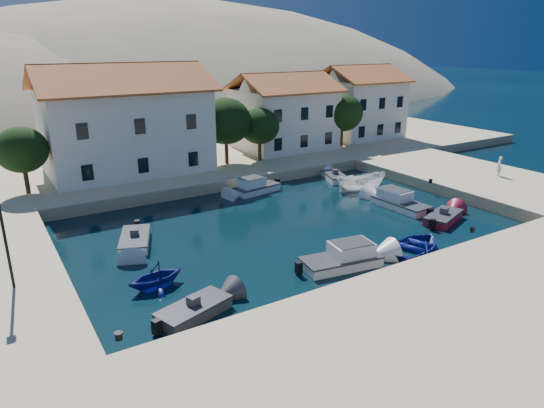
{
  "coord_description": "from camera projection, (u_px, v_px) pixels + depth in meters",
  "views": [
    {
      "loc": [
        -17.89,
        -16.84,
        12.47
      ],
      "look_at": [
        -1.45,
        9.76,
        2.0
      ],
      "focal_mm": 32.0,
      "sensor_mm": 36.0,
      "label": 1
    }
  ],
  "objects": [
    {
      "name": "boat_east",
      "position": [
        360.0,
        191.0,
        42.71
      ],
      "size": [
        4.85,
        3.06,
        1.75
      ],
      "primitive_type": "imported",
      "rotation": [
        0.0,
        0.0,
        1.25
      ],
      "color": "white",
      "rests_on": "ground"
    },
    {
      "name": "quay_east",
      "position": [
        473.0,
        179.0,
        44.59
      ],
      "size": [
        11.0,
        20.0,
        1.0
      ],
      "primitive_type": "cube",
      "color": "#C9BB89",
      "rests_on": "ground"
    },
    {
      "name": "quay_north",
      "position": [
        173.0,
        147.0,
        57.95
      ],
      "size": [
        80.0,
        36.0,
        1.0
      ],
      "primitive_type": "cube",
      "color": "#C9BB89",
      "rests_on": "ground"
    },
    {
      "name": "trees",
      "position": [
        240.0,
        124.0,
        47.71
      ],
      "size": [
        37.3,
        5.3,
        6.45
      ],
      "color": "#382314",
      "rests_on": "quay_north"
    },
    {
      "name": "quay_south",
      "position": [
        486.0,
        326.0,
        21.47
      ],
      "size": [
        52.0,
        12.0,
        1.0
      ],
      "primitive_type": "cube",
      "color": "#C9BB89",
      "rests_on": "ground"
    },
    {
      "name": "cabin_cruiser_north",
      "position": [
        257.0,
        187.0,
        42.2
      ],
      "size": [
        4.4,
        2.46,
        1.6
      ],
      "rotation": [
        0.0,
        0.0,
        3.32
      ],
      "color": "white",
      "rests_on": "ground"
    },
    {
      "name": "hills",
      "position": [
        134.0,
        169.0,
        143.89
      ],
      "size": [
        254.0,
        176.0,
        99.0
      ],
      "color": "gray",
      "rests_on": "ground"
    },
    {
      "name": "lamppost",
      "position": [
        1.0,
        216.0,
        22.68
      ],
      "size": [
        0.35,
        0.25,
        6.22
      ],
      "color": "black",
      "rests_on": "quay_west"
    },
    {
      "name": "motorboat_white_west",
      "position": [
        135.0,
        240.0,
        31.35
      ],
      "size": [
        3.07,
        4.37,
        1.25
      ],
      "rotation": [
        0.0,
        0.0,
        -1.93
      ],
      "color": "white",
      "rests_on": "ground"
    },
    {
      "name": "cabin_cruiser_south",
      "position": [
        341.0,
        259.0,
        28.17
      ],
      "size": [
        4.94,
        2.69,
        1.6
      ],
      "rotation": [
        0.0,
        0.0,
        -0.15
      ],
      "color": "white",
      "rests_on": "ground"
    },
    {
      "name": "motorboat_red_se",
      "position": [
        443.0,
        218.0,
        35.35
      ],
      "size": [
        4.05,
        2.81,
        1.25
      ],
      "rotation": [
        0.0,
        0.0,
        0.34
      ],
      "color": "maroon",
      "rests_on": "ground"
    },
    {
      "name": "building_left",
      "position": [
        125.0,
        118.0,
        44.17
      ],
      "size": [
        14.7,
        9.45,
        9.7
      ],
      "color": "white",
      "rests_on": "quay_north"
    },
    {
      "name": "motorboat_grey_sw",
      "position": [
        194.0,
        311.0,
        23.13
      ],
      "size": [
        4.0,
        2.67,
        1.25
      ],
      "rotation": [
        0.0,
        0.0,
        0.31
      ],
      "color": "#36373B",
      "rests_on": "ground"
    },
    {
      "name": "building_mid",
      "position": [
        284.0,
        110.0,
        54.18
      ],
      "size": [
        10.5,
        8.4,
        8.3
      ],
      "color": "white",
      "rests_on": "quay_north"
    },
    {
      "name": "rowboat_south",
      "position": [
        415.0,
        251.0,
        30.44
      ],
      "size": [
        5.53,
        4.63,
        0.98
      ],
      "primitive_type": "imported",
      "rotation": [
        0.0,
        0.0,
        1.87
      ],
      "color": "navy",
      "rests_on": "ground"
    },
    {
      "name": "building_right",
      "position": [
        359.0,
        101.0,
        60.89
      ],
      "size": [
        9.45,
        8.4,
        8.8
      ],
      "color": "white",
      "rests_on": "quay_north"
    },
    {
      "name": "rowboat_west",
      "position": [
        156.0,
        287.0,
        25.94
      ],
      "size": [
        3.36,
        3.0,
        1.6
      ],
      "primitive_type": "imported",
      "rotation": [
        0.0,
        0.0,
        -1.44
      ],
      "color": "navy",
      "rests_on": "ground"
    },
    {
      "name": "ground",
      "position": [
        388.0,
        282.0,
        26.46
      ],
      "size": [
        400.0,
        400.0,
        0.0
      ],
      "primitive_type": "plane",
      "color": "black",
      "rests_on": "ground"
    },
    {
      "name": "bollards",
      "position": [
        378.0,
        231.0,
        30.61
      ],
      "size": [
        29.36,
        9.56,
        0.3
      ],
      "color": "black",
      "rests_on": "ground"
    },
    {
      "name": "motorboat_white_ne",
      "position": [
        335.0,
        177.0,
        45.95
      ],
      "size": [
        2.68,
        3.78,
        1.25
      ],
      "rotation": [
        0.0,
        0.0,
        1.23
      ],
      "color": "white",
      "rests_on": "ground"
    },
    {
      "name": "pedestrian",
      "position": [
        499.0,
        166.0,
        43.42
      ],
      "size": [
        0.79,
        0.72,
        1.81
      ],
      "primitive_type": "imported",
      "rotation": [
        0.0,
        0.0,
        3.71
      ],
      "color": "beige",
      "rests_on": "quay_east"
    },
    {
      "name": "cabin_cruiser_east",
      "position": [
        401.0,
        203.0,
        38.08
      ],
      "size": [
        2.13,
        4.88,
        1.6
      ],
      "rotation": [
        0.0,
        0.0,
        1.61
      ],
      "color": "white",
      "rests_on": "ground"
    }
  ]
}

